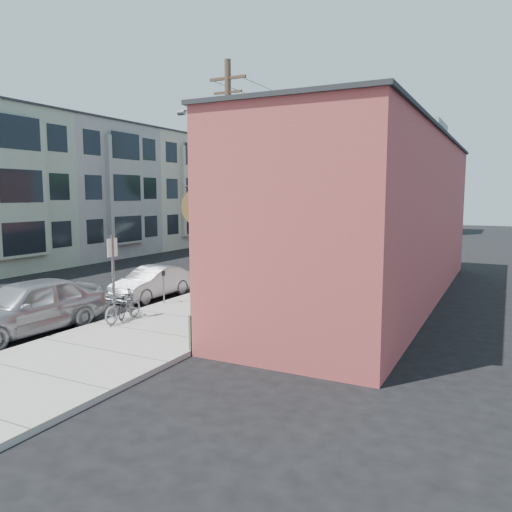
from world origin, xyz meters
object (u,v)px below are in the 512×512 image
at_px(tree_bare, 258,214).
at_px(car_1, 152,283).
at_px(patio_chair_a, 221,316).
at_px(car_0, 27,307).
at_px(patron_green, 203,297).
at_px(bus, 299,226).
at_px(utility_pole_near, 227,169).
at_px(patron_grey, 209,302).
at_px(tree_leafy_mid, 323,177).
at_px(car_2, 235,257).
at_px(parking_meter_near, 164,282).
at_px(cyclist, 223,277).
at_px(tree_leafy_far, 365,175).
at_px(car_3, 287,247).
at_px(parked_bike_b, 123,307).
at_px(parked_bike_a, 126,304).
at_px(sign_post, 113,269).
at_px(parking_meter_far, 263,257).
at_px(patio_chair_b, 237,308).
at_px(car_4, 317,240).

relative_size(tree_bare, car_1, 1.61).
bearing_deg(patio_chair_a, car_0, -150.52).
bearing_deg(patron_green, bus, -156.78).
height_order(tree_bare, car_1, tree_bare).
height_order(utility_pole_near, patron_grey, utility_pole_near).
height_order(tree_leafy_mid, car_2, tree_leafy_mid).
bearing_deg(tree_leafy_mid, bus, 119.52).
distance_m(parking_meter_near, cyclist, 2.27).
bearing_deg(patron_green, car_0, -49.76).
height_order(tree_leafy_mid, tree_leafy_far, tree_leafy_far).
bearing_deg(parking_meter_near, tree_leafy_far, 88.83).
distance_m(utility_pole_near, car_3, 11.60).
xyz_separation_m(tree_leafy_mid, car_0, (-2.00, -21.28, -4.53)).
bearing_deg(parked_bike_b, tree_leafy_far, 85.36).
bearing_deg(car_1, parked_bike_a, -61.91).
bearing_deg(bus, cyclist, -79.45).
bearing_deg(sign_post, car_2, 99.45).
bearing_deg(patron_green, tree_bare, -157.45).
xyz_separation_m(sign_post, parking_meter_far, (-0.10, 11.31, -0.85)).
height_order(tree_bare, parked_bike_a, tree_bare).
bearing_deg(tree_bare, tree_leafy_mid, 90.00).
relative_size(sign_post, tree_leafy_mid, 0.40).
distance_m(patio_chair_b, car_3, 17.10).
relative_size(tree_bare, car_2, 1.08).
bearing_deg(car_1, patio_chair_b, -21.15).
distance_m(tree_bare, parked_bike_a, 9.68).
xyz_separation_m(patio_chair_a, car_0, (-5.37, -2.60, 0.26)).
height_order(parking_meter_near, car_0, car_0).
bearing_deg(patio_chair_b, sign_post, -151.82).
height_order(cyclist, car_3, cyclist).
height_order(patron_green, bus, bus).
bearing_deg(bus, car_0, -88.26).
distance_m(sign_post, patron_green, 3.14).
height_order(patio_chair_a, car_2, car_2).
bearing_deg(car_4, car_0, -86.22).
height_order(patio_chair_b, car_1, car_1).
bearing_deg(tree_leafy_far, patio_chair_a, -83.40).
relative_size(patio_chair_a, cyclist, 0.46).
bearing_deg(parking_meter_far, tree_leafy_far, 88.28).
bearing_deg(patio_chair_b, car_1, 161.11).
xyz_separation_m(car_2, car_3, (0.39, 6.29, -0.05)).
xyz_separation_m(parked_bike_b, bus, (-5.95, 29.77, 0.85)).
xyz_separation_m(patron_grey, car_3, (-5.11, 17.71, -0.27)).
bearing_deg(car_3, patio_chair_a, -66.96).
xyz_separation_m(sign_post, patron_grey, (3.56, 0.21, -0.77)).
relative_size(tree_leafy_far, patio_chair_b, 9.09).
height_order(parking_meter_far, car_2, car_2).
distance_m(patron_green, bus, 30.14).
xyz_separation_m(parking_meter_near, tree_bare, (0.55, 6.89, 2.33)).
relative_size(sign_post, car_2, 0.48).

